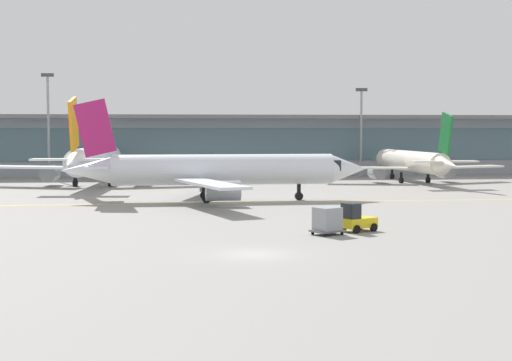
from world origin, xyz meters
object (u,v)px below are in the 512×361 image
object	(u,v)px
taxiing_regional_jet	(219,171)
gate_airplane_2	(411,162)
cargo_dolly_lead	(327,220)
apron_light_mast_2	(361,128)
baggage_tug	(356,219)
apron_light_mast_1	(48,122)
gate_airplane_1	(95,160)

from	to	relation	value
taxiing_regional_jet	gate_airplane_2	bearing A→B (deg)	39.77
gate_airplane_2	cargo_dolly_lead	xyz separation A→B (m)	(-22.18, -50.05, -1.80)
apron_light_mast_2	baggage_tug	bearing A→B (deg)	-104.46
taxiing_regional_jet	apron_light_mast_2	bearing A→B (deg)	56.30
gate_airplane_2	apron_light_mast_1	distance (m)	52.74
gate_airplane_2	baggage_tug	bearing A→B (deg)	154.44
baggage_tug	taxiing_regional_jet	bearing A→B (deg)	79.32
taxiing_regional_jet	apron_light_mast_1	world-z (taller)	apron_light_mast_1
gate_airplane_1	cargo_dolly_lead	xyz separation A→B (m)	(20.84, -48.78, -2.27)
gate_airplane_2	apron_light_mast_1	size ratio (longest dim) A/B	1.85
gate_airplane_1	taxiing_regional_jet	size ratio (longest dim) A/B	1.06
gate_airplane_2	baggage_tug	xyz separation A→B (m)	(-19.76, -48.68, -1.96)
cargo_dolly_lead	baggage_tug	bearing A→B (deg)	-0.00
baggage_tug	apron_light_mast_1	bearing A→B (deg)	87.38
taxiing_regional_jet	baggage_tug	xyz separation A→B (m)	(8.42, -24.41, -2.25)
apron_light_mast_2	apron_light_mast_1	bearing A→B (deg)	-178.09
taxiing_regional_jet	baggage_tug	bearing A→B (deg)	-71.94
baggage_tug	cargo_dolly_lead	xyz separation A→B (m)	(-2.41, -1.38, 0.16)
baggage_tug	cargo_dolly_lead	world-z (taller)	baggage_tug
gate_airplane_1	apron_light_mast_2	size ratio (longest dim) A/B	2.44
gate_airplane_1	cargo_dolly_lead	bearing A→B (deg)	-152.59
gate_airplane_2	taxiing_regional_jet	size ratio (longest dim) A/B	0.91
taxiing_regional_jet	apron_light_mast_2	size ratio (longest dim) A/B	2.30
gate_airplane_1	gate_airplane_2	bearing A→B (deg)	-84.02
taxiing_regional_jet	cargo_dolly_lead	xyz separation A→B (m)	(6.00, -25.79, -2.09)
gate_airplane_1	cargo_dolly_lead	distance (m)	53.09
gate_airplane_1	gate_airplane_2	size ratio (longest dim) A/B	1.17
baggage_tug	apron_light_mast_2	size ratio (longest dim) A/B	0.21
taxiing_regional_jet	apron_light_mast_2	distance (m)	45.61
taxiing_regional_jet	apron_light_mast_1	distance (m)	43.45
gate_airplane_1	gate_airplane_2	world-z (taller)	gate_airplane_1
apron_light_mast_1	apron_light_mast_2	world-z (taller)	apron_light_mast_1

